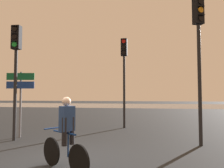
{
  "coord_description": "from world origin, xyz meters",
  "views": [
    {
      "loc": [
        2.31,
        -5.17,
        1.65
      ],
      "look_at": [
        0.5,
        5.0,
        2.2
      ],
      "focal_mm": 35.0,
      "sensor_mm": 36.0,
      "label": 1
    }
  ],
  "objects_px": {
    "traffic_light_center": "(124,66)",
    "cyclist": "(66,133)",
    "traffic_light_near_left": "(16,60)",
    "traffic_light_near_right": "(199,43)",
    "direction_sign_post": "(20,92)"
  },
  "relations": [
    {
      "from": "traffic_light_near_right",
      "to": "traffic_light_near_left",
      "type": "distance_m",
      "value": 6.62
    },
    {
      "from": "traffic_light_near_right",
      "to": "traffic_light_center",
      "type": "xyz_separation_m",
      "value": [
        -2.97,
        3.53,
        -0.22
      ]
    },
    {
      "from": "traffic_light_center",
      "to": "cyclist",
      "type": "bearing_deg",
      "value": 88.45
    },
    {
      "from": "traffic_light_center",
      "to": "traffic_light_near_left",
      "type": "height_order",
      "value": "traffic_light_center"
    },
    {
      "from": "traffic_light_near_right",
      "to": "cyclist",
      "type": "xyz_separation_m",
      "value": [
        -3.46,
        -3.1,
        -2.6
      ]
    },
    {
      "from": "traffic_light_near_right",
      "to": "cyclist",
      "type": "relative_size",
      "value": 3.07
    },
    {
      "from": "traffic_light_near_right",
      "to": "traffic_light_near_left",
      "type": "height_order",
      "value": "traffic_light_near_right"
    },
    {
      "from": "traffic_light_center",
      "to": "traffic_light_near_left",
      "type": "distance_m",
      "value": 5.28
    },
    {
      "from": "direction_sign_post",
      "to": "cyclist",
      "type": "relative_size",
      "value": 1.6
    },
    {
      "from": "traffic_light_near_right",
      "to": "traffic_light_near_left",
      "type": "xyz_separation_m",
      "value": [
        -6.6,
        -0.3,
        -0.43
      ]
    },
    {
      "from": "traffic_light_center",
      "to": "cyclist",
      "type": "height_order",
      "value": "traffic_light_center"
    },
    {
      "from": "traffic_light_center",
      "to": "traffic_light_near_left",
      "type": "bearing_deg",
      "value": 49.17
    },
    {
      "from": "traffic_light_near_right",
      "to": "direction_sign_post",
      "type": "height_order",
      "value": "traffic_light_near_right"
    },
    {
      "from": "direction_sign_post",
      "to": "cyclist",
      "type": "distance_m",
      "value": 4.77
    },
    {
      "from": "traffic_light_near_left",
      "to": "cyclist",
      "type": "distance_m",
      "value": 4.74
    }
  ]
}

